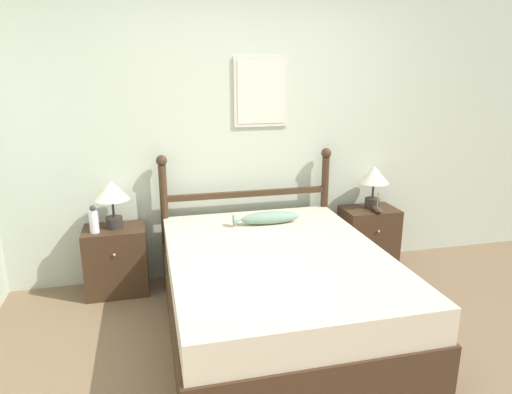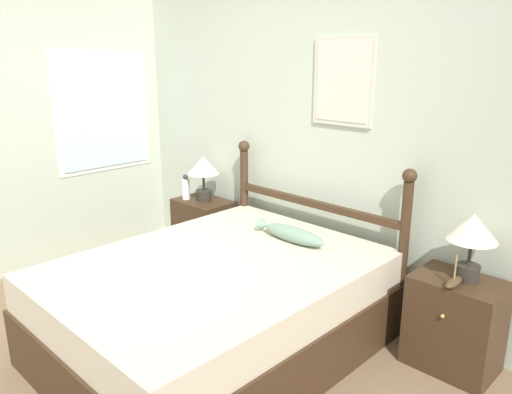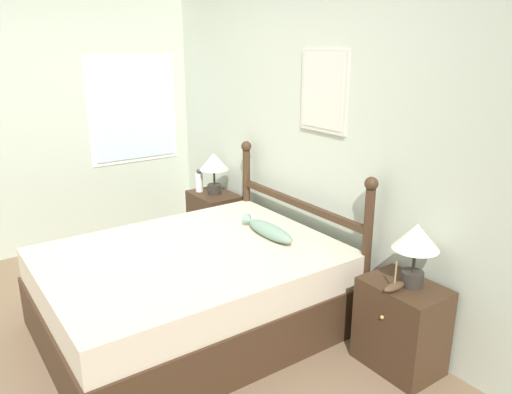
% 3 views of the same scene
% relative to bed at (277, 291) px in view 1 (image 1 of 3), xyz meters
% --- Properties ---
extents(ground_plane, '(16.00, 16.00, 0.00)m').
position_rel_bed_xyz_m(ground_plane, '(0.02, -0.63, -0.29)').
color(ground_plane, '#7A6047').
extents(wall_back, '(6.40, 0.08, 2.55)m').
position_rel_bed_xyz_m(wall_back, '(0.02, 1.10, 0.98)').
color(wall_back, beige).
rests_on(wall_back, ground_plane).
extents(bed, '(1.54, 2.01, 0.60)m').
position_rel_bed_xyz_m(bed, '(0.00, 0.00, 0.00)').
color(bed, '#3D2819').
rests_on(bed, ground_plane).
extents(headboard, '(1.57, 0.09, 1.15)m').
position_rel_bed_xyz_m(headboard, '(0.00, 0.97, 0.35)').
color(headboard, '#3D2819').
rests_on(headboard, ground_plane).
extents(nightstand_left, '(0.50, 0.38, 0.57)m').
position_rel_bed_xyz_m(nightstand_left, '(-1.16, 0.86, -0.01)').
color(nightstand_left, '#3D2819').
rests_on(nightstand_left, ground_plane).
extents(nightstand_right, '(0.50, 0.38, 0.57)m').
position_rel_bed_xyz_m(nightstand_right, '(1.16, 0.86, -0.01)').
color(nightstand_right, '#3D2819').
rests_on(nightstand_right, ground_plane).
extents(table_lamp_left, '(0.28, 0.28, 0.40)m').
position_rel_bed_xyz_m(table_lamp_left, '(-1.15, 0.87, 0.57)').
color(table_lamp_left, '#2D2823').
rests_on(table_lamp_left, nightstand_left).
extents(table_lamp_right, '(0.28, 0.28, 0.40)m').
position_rel_bed_xyz_m(table_lamp_right, '(1.19, 0.89, 0.57)').
color(table_lamp_right, '#2D2823').
rests_on(table_lamp_right, nightstand_right).
extents(bottle, '(0.07, 0.07, 0.23)m').
position_rel_bed_xyz_m(bottle, '(-1.30, 0.79, 0.38)').
color(bottle, white).
rests_on(bottle, nightstand_left).
extents(model_boat, '(0.06, 0.17, 0.19)m').
position_rel_bed_xyz_m(model_boat, '(1.17, 0.75, 0.31)').
color(model_boat, '#4C3823').
rests_on(model_boat, nightstand_right).
extents(fish_pillow, '(0.57, 0.13, 0.11)m').
position_rel_bed_xyz_m(fish_pillow, '(0.09, 0.61, 0.35)').
color(fish_pillow, gray).
rests_on(fish_pillow, bed).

